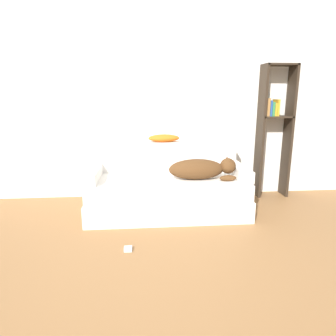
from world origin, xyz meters
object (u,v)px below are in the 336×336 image
object	(u,v)px
throw_pillow	(164,138)
bookshelf	(274,125)
dog	(202,169)
power_adapter	(128,249)
couch	(167,196)
laptop	(151,179)

from	to	relation	value
throw_pillow	bookshelf	bearing A→B (deg)	6.44
dog	throw_pillow	world-z (taller)	throw_pillow
throw_pillow	power_adapter	bearing A→B (deg)	-108.63
couch	bookshelf	xyz separation A→B (m)	(1.57, 0.56, 0.82)
dog	throw_pillow	distance (m)	0.70
throw_pillow	dog	bearing A→B (deg)	-48.12
dog	bookshelf	xyz separation A→B (m)	(1.16, 0.65, 0.46)
laptop	power_adapter	xyz separation A→B (m)	(-0.25, -0.87, -0.45)
dog	laptop	world-z (taller)	dog
throw_pillow	power_adapter	size ratio (longest dim) A/B	5.41
throw_pillow	bookshelf	xyz separation A→B (m)	(1.58, 0.18, 0.15)
couch	throw_pillow	world-z (taller)	throw_pillow
laptop	throw_pillow	distance (m)	0.65
dog	power_adapter	distance (m)	1.33
laptop	bookshelf	xyz separation A→B (m)	(1.77, 0.62, 0.58)
couch	dog	world-z (taller)	dog
dog	laptop	distance (m)	0.63
dog	bookshelf	distance (m)	1.40
laptop	couch	bearing A→B (deg)	15.42
throw_pillow	power_adapter	world-z (taller)	throw_pillow
throw_pillow	laptop	bearing A→B (deg)	-113.60
dog	laptop	xyz separation A→B (m)	(-0.61, 0.03, -0.12)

